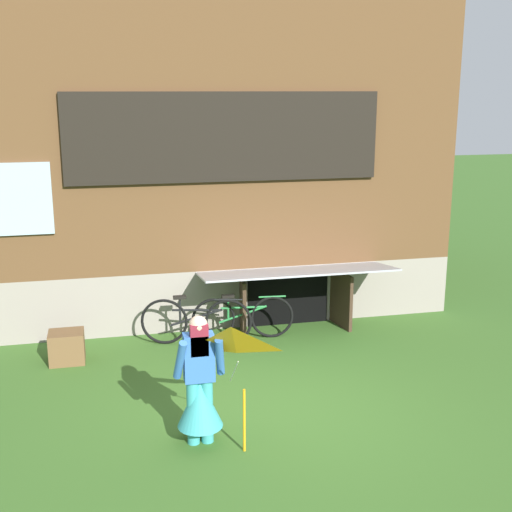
{
  "coord_description": "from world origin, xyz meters",
  "views": [
    {
      "loc": [
        -1.93,
        -7.6,
        3.94
      ],
      "look_at": [
        0.03,
        0.93,
        1.76
      ],
      "focal_mm": 47.15,
      "sensor_mm": 36.0,
      "label": 1
    }
  ],
  "objects_px": {
    "person": "(200,391)",
    "bicycle_green": "(243,317)",
    "kite": "(231,358)",
    "wooden_crate": "(67,347)",
    "bicycle_black": "(196,321)"
  },
  "relations": [
    {
      "from": "bicycle_black",
      "to": "wooden_crate",
      "type": "distance_m",
      "value": 2.0
    },
    {
      "from": "kite",
      "to": "bicycle_black",
      "type": "distance_m",
      "value": 3.63
    },
    {
      "from": "person",
      "to": "bicycle_green",
      "type": "height_order",
      "value": "person"
    },
    {
      "from": "bicycle_green",
      "to": "person",
      "type": "bearing_deg",
      "value": -104.52
    },
    {
      "from": "person",
      "to": "bicycle_green",
      "type": "distance_m",
      "value": 3.34
    },
    {
      "from": "person",
      "to": "kite",
      "type": "height_order",
      "value": "person"
    },
    {
      "from": "bicycle_black",
      "to": "kite",
      "type": "bearing_deg",
      "value": -78.17
    },
    {
      "from": "kite",
      "to": "wooden_crate",
      "type": "bearing_deg",
      "value": 119.92
    },
    {
      "from": "kite",
      "to": "wooden_crate",
      "type": "relative_size",
      "value": 2.88
    },
    {
      "from": "person",
      "to": "wooden_crate",
      "type": "height_order",
      "value": "person"
    },
    {
      "from": "kite",
      "to": "bicycle_green",
      "type": "bearing_deg",
      "value": 76.41
    },
    {
      "from": "person",
      "to": "bicycle_green",
      "type": "xyz_separation_m",
      "value": [
        1.15,
        3.12,
        -0.27
      ]
    },
    {
      "from": "wooden_crate",
      "to": "kite",
      "type": "bearing_deg",
      "value": -60.08
    },
    {
      "from": "bicycle_black",
      "to": "wooden_crate",
      "type": "bearing_deg",
      "value": -158.14
    },
    {
      "from": "person",
      "to": "wooden_crate",
      "type": "distance_m",
      "value": 3.22
    }
  ]
}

